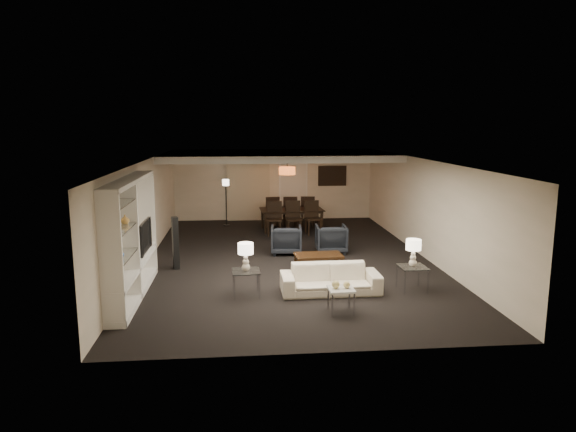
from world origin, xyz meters
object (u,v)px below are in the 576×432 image
Objects in this scene: sofa at (330,279)px; chair_nl at (274,219)px; side_table_left at (246,283)px; table_lamp_right at (413,253)px; marble_table at (341,300)px; chair_fl at (272,212)px; pendant_light at (287,171)px; armchair_left at (286,240)px; chair_fr at (308,211)px; table_lamp_left at (246,257)px; chair_fm at (290,211)px; coffee_table at (318,263)px; floor_lamp at (226,203)px; chair_nm at (294,218)px; armchair_right at (331,239)px; television at (140,237)px; side_table_right at (412,278)px; vase_amber at (125,219)px; floor_speaker at (176,243)px; chair_nr at (313,218)px; vase_blue at (119,254)px; dining_table at (292,220)px.

sofa is 5.63m from chair_nl.
table_lamp_right is at bearing 0.00° from side_table_left.
marble_table is 8.01m from chair_fl.
chair_fl is at bearing 95.39° from chair_nl.
chair_fl is (-0.46, 0.60, -1.40)m from pendant_light.
chair_fr is (1.04, 3.57, 0.15)m from armchair_left.
table_lamp_left reaches higher than chair_fm.
coffee_table is 6.12m from floor_lamp.
chair_fl is (-2.46, 6.87, -0.27)m from table_lamp_right.
floor_lamp is at bearing 94.47° from side_table_left.
armchair_left is 2.32m from chair_nm.
television is (-4.48, -2.49, 0.70)m from armchair_right.
chair_nm is (-1.86, 5.57, -0.27)m from table_lamp_right.
side_table_right is 3.44m from table_lamp_left.
vase_amber is 0.17× the size of chair_nl.
chair_fl reaches higher than marble_table.
armchair_right is 0.52× the size of floor_lamp.
chair_fm is at bearing 70.61° from chair_nl.
chair_nl is (2.56, 3.51, -0.11)m from floor_speaker.
table_lamp_right reaches higher than side_table_right.
side_table_left is 0.53× the size of chair_fl.
table_lamp_left is 3.29× the size of vase_amber.
vase_amber is 0.17× the size of chair_nm.
coffee_table is 2.34m from side_table_right.
side_table_left is at bearing 0.00° from table_lamp_left.
chair_nr is 3.20m from floor_lamp.
marble_table is 4.02m from vase_blue.
chair_nl is at bearing 100.84° from coffee_table.
chair_nr is (-1.26, 5.57, 0.26)m from side_table_right.
coffee_table is at bearing 43.26° from side_table_left.
television reaches higher than floor_speaker.
side_table_right is 0.44× the size of floor_speaker.
television is (-2.18, 0.81, 0.82)m from side_table_left.
side_table_left is 0.28× the size of dining_table.
floor_lamp is (-0.57, 7.25, 0.53)m from side_table_left.
pendant_light reaches higher than armchair_right.
floor_lamp reaches higher than table_lamp_right.
coffee_table is 6.36× the size of vase_amber.
marble_table is (1.70, -1.10, -0.56)m from table_lamp_left.
chair_nl is 1.20m from chair_nr.
pendant_light is 6.79m from side_table_right.
coffee_table is at bearing 43.26° from table_lamp_left.
pendant_light is 3.47m from armchair_right.
armchair_right is 0.79× the size of chair_nm.
pendant_light reaches higher than vase_amber.
television reaches higher than side_table_left.
side_table_right is at bearing -0.64° from sofa.
table_lamp_left is at bearing 22.25° from vase_blue.
chair_fl reaches higher than armchair_left.
marble_table is (-1.70, -1.10, -0.03)m from side_table_right.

